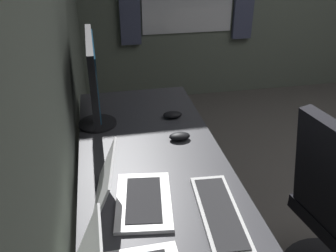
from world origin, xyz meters
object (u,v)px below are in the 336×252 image
(laptop_left, at_px, (128,193))
(keyboard_main, at_px, (220,213))
(monitor_primary, at_px, (93,77))
(mouse_spare, at_px, (172,115))
(drawer_pedestal, at_px, (148,217))
(mouse_main, at_px, (180,136))

(laptop_left, xyz_separation_m, keyboard_main, (-0.13, -0.32, -0.04))
(monitor_primary, xyz_separation_m, mouse_spare, (-0.00, -0.40, -0.25))
(drawer_pedestal, relative_size, keyboard_main, 1.62)
(monitor_primary, distance_m, mouse_spare, 0.47)
(monitor_primary, xyz_separation_m, mouse_main, (-0.24, -0.39, -0.25))
(drawer_pedestal, xyz_separation_m, mouse_spare, (0.34, -0.20, 0.40))
(mouse_spare, bearing_deg, laptop_left, 154.93)
(mouse_spare, bearing_deg, mouse_main, 176.77)
(drawer_pedestal, xyz_separation_m, monitor_primary, (0.34, 0.20, 0.65))
(monitor_primary, relative_size, keyboard_main, 1.32)
(laptop_left, bearing_deg, monitor_primary, 8.25)
(mouse_spare, bearing_deg, drawer_pedestal, 149.60)
(monitor_primary, bearing_deg, keyboard_main, -152.44)
(monitor_primary, xyz_separation_m, laptop_left, (-0.66, -0.10, -0.22))
(drawer_pedestal, distance_m, mouse_spare, 0.56)
(mouse_main, distance_m, mouse_spare, 0.24)
(keyboard_main, xyz_separation_m, mouse_main, (0.55, 0.02, 0.01))
(mouse_main, bearing_deg, keyboard_main, -177.71)
(monitor_primary, bearing_deg, drawer_pedestal, -148.84)
(laptop_left, height_order, mouse_spare, laptop_left)
(keyboard_main, bearing_deg, drawer_pedestal, 24.69)
(mouse_main, relative_size, mouse_spare, 1.00)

